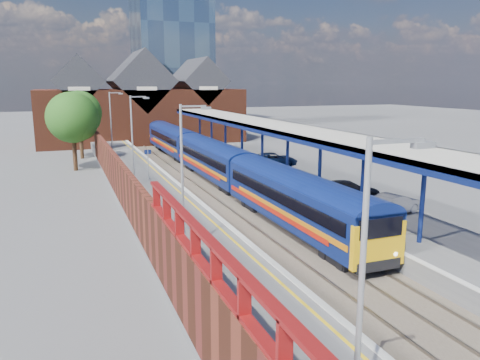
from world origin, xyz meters
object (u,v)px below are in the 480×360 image
object	(u,v)px
train	(191,147)
platform_sign	(148,159)
lamp_post_d	(112,120)
lamp_post_c	(134,135)
parked_car_silver	(394,204)
parked_car_blue	(274,159)
parked_car_dark	(348,190)
lamp_post_a	(367,293)
lamp_post_b	(185,169)

from	to	relation	value
train	platform_sign	size ratio (longest dim) A/B	26.37
lamp_post_d	lamp_post_c	bearing A→B (deg)	-90.00
train	parked_car_silver	size ratio (longest dim) A/B	16.96
train	parked_car_blue	distance (m)	10.44
parked_car_dark	parked_car_blue	bearing A→B (deg)	12.35
lamp_post_a	parked_car_silver	xyz separation A→B (m)	(13.59, 15.75, -3.35)
lamp_post_a	lamp_post_b	size ratio (longest dim) A/B	1.00
lamp_post_c	parked_car_silver	distance (m)	19.97
lamp_post_d	parked_car_silver	world-z (taller)	lamp_post_d
train	lamp_post_d	bearing A→B (deg)	155.74
lamp_post_b	lamp_post_c	size ratio (longest dim) A/B	1.00
lamp_post_a	parked_car_blue	distance (m)	36.80
lamp_post_c	platform_sign	bearing A→B (deg)	55.74
lamp_post_c	parked_car_blue	xyz separation A→B (m)	(13.86, 3.92, -3.35)
lamp_post_b	platform_sign	world-z (taller)	lamp_post_b
train	parked_car_silver	bearing A→B (deg)	-77.87
lamp_post_c	lamp_post_d	size ratio (longest dim) A/B	1.00
parked_car_dark	lamp_post_c	bearing A→B (deg)	67.84
platform_sign	parked_car_blue	bearing A→B (deg)	8.75
lamp_post_d	platform_sign	size ratio (longest dim) A/B	2.80
parked_car_blue	parked_car_dark	bearing A→B (deg)	-171.25
lamp_post_a	lamp_post_c	bearing A→B (deg)	90.00
train	parked_car_blue	xyz separation A→B (m)	(6.00, -8.54, -0.47)
train	parked_car_dark	distance (m)	23.22
lamp_post_d	train	bearing A→B (deg)	-24.26
lamp_post_a	lamp_post_c	distance (m)	30.00
lamp_post_c	parked_car_dark	distance (m)	16.80
train	parked_car_dark	bearing A→B (deg)	-77.37
parked_car_dark	lamp_post_a	bearing A→B (deg)	162.95
lamp_post_d	parked_car_silver	bearing A→B (deg)	-65.80
lamp_post_c	parked_car_blue	bearing A→B (deg)	15.81
lamp_post_b	lamp_post_c	world-z (taller)	same
lamp_post_b	lamp_post_d	bearing A→B (deg)	90.00
lamp_post_a	platform_sign	bearing A→B (deg)	87.56
lamp_post_d	parked_car_dark	bearing A→B (deg)	-63.73
lamp_post_b	parked_car_silver	distance (m)	14.11
lamp_post_b	lamp_post_d	distance (m)	32.00
parked_car_dark	platform_sign	bearing A→B (deg)	59.59
lamp_post_d	parked_car_dark	world-z (taller)	lamp_post_d
lamp_post_a	lamp_post_b	distance (m)	14.00
lamp_post_a	lamp_post_c	xyz separation A→B (m)	(0.00, 30.00, 0.00)
train	parked_car_silver	distance (m)	27.32
lamp_post_a	lamp_post_b	bearing A→B (deg)	90.00
parked_car_silver	parked_car_blue	distance (m)	18.17
lamp_post_a	platform_sign	world-z (taller)	lamp_post_a
train	lamp_post_c	world-z (taller)	lamp_post_c
lamp_post_a	parked_car_dark	bearing A→B (deg)	56.86
train	parked_car_silver	world-z (taller)	train
lamp_post_d	platform_sign	distance (m)	14.25
lamp_post_b	lamp_post_d	size ratio (longest dim) A/B	1.00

